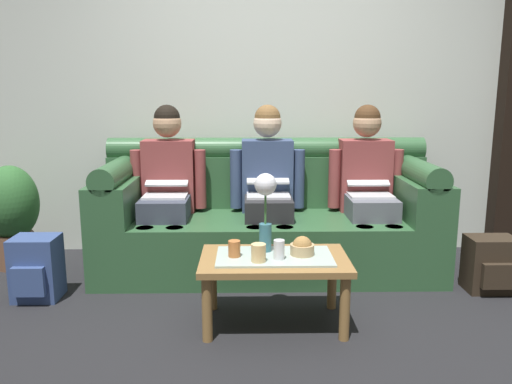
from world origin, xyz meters
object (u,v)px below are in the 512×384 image
(couch, at_px, (268,220))
(cup_near_left, at_px, (234,249))
(snack_bowl, at_px, (302,247))
(backpack_left, at_px, (36,269))
(cup_near_right, at_px, (259,253))
(potted_plant, at_px, (12,212))
(person_right, at_px, (368,182))
(backpack_right, at_px, (491,265))
(person_middle, at_px, (268,182))
(cup_far_center, at_px, (279,250))
(person_left, at_px, (167,182))
(coffee_table, at_px, (274,267))
(flower_vase, at_px, (265,200))

(couch, relative_size, cup_near_left, 26.87)
(snack_bowl, height_order, backpack_left, snack_bowl)
(cup_near_right, distance_m, potted_plant, 2.14)
(person_right, xyz_separation_m, cup_near_left, (-0.97, -0.97, -0.20))
(person_right, xyz_separation_m, backpack_right, (0.73, -0.49, -0.48))
(cup_near_right, bearing_deg, backpack_right, 19.90)
(person_middle, relative_size, potted_plant, 1.57)
(couch, xyz_separation_m, cup_far_center, (0.02, -1.03, 0.10))
(person_middle, bearing_deg, potted_plant, 178.52)
(person_right, height_order, cup_near_right, person_right)
(person_left, xyz_separation_m, backpack_right, (2.21, -0.49, -0.48))
(coffee_table, xyz_separation_m, potted_plant, (-1.92, 1.01, 0.09))
(coffee_table, distance_m, potted_plant, 2.17)
(person_right, relative_size, flower_vase, 2.68)
(backpack_right, bearing_deg, person_left, 167.40)
(coffee_table, xyz_separation_m, cup_near_right, (-0.09, -0.10, 0.12))
(person_left, height_order, cup_far_center, person_left)
(potted_plant, bearing_deg, person_middle, -1.48)
(person_left, bearing_deg, cup_far_center, -53.27)
(coffee_table, bearing_deg, flower_vase, 119.60)
(cup_far_center, bearing_deg, person_left, 126.73)
(flower_vase, xyz_separation_m, cup_near_left, (-0.18, -0.10, -0.26))
(coffee_table, relative_size, potted_plant, 1.07)
(person_middle, height_order, person_right, same)
(coffee_table, distance_m, cup_near_right, 0.18)
(cup_near_right, bearing_deg, person_right, 51.84)
(snack_bowl, distance_m, cup_near_right, 0.27)
(backpack_left, bearing_deg, cup_near_right, -18.93)
(person_middle, distance_m, flower_vase, 0.88)
(couch, relative_size, flower_vase, 5.39)
(person_left, xyz_separation_m, snack_bowl, (0.90, -0.95, -0.21))
(flower_vase, bearing_deg, person_middle, 86.84)
(person_left, bearing_deg, backpack_right, -12.60)
(flower_vase, xyz_separation_m, cup_far_center, (0.07, -0.15, -0.25))
(person_middle, distance_m, person_right, 0.74)
(flower_vase, relative_size, backpack_left, 1.11)
(cup_near_right, distance_m, backpack_left, 1.52)
(coffee_table, distance_m, cup_far_center, 0.14)
(snack_bowl, xyz_separation_m, potted_plant, (-2.08, 0.99, -0.02))
(person_left, distance_m, person_middle, 0.74)
(person_right, distance_m, cup_near_left, 1.39)
(person_left, bearing_deg, cup_near_left, -62.05)
(cup_far_center, bearing_deg, person_right, 54.90)
(coffee_table, bearing_deg, cup_far_center, -71.10)
(cup_near_left, xyz_separation_m, backpack_right, (1.70, 0.48, -0.27))
(couch, distance_m, person_middle, 0.29)
(person_middle, relative_size, backpack_left, 2.98)
(snack_bowl, bearing_deg, person_left, 133.58)
(coffee_table, distance_m, cup_near_left, 0.25)
(couch, distance_m, flower_vase, 0.94)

